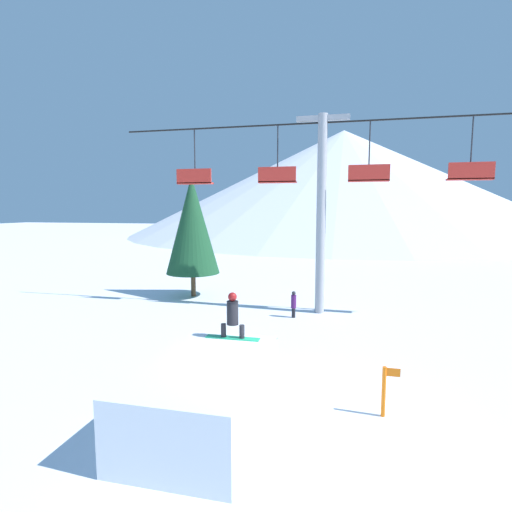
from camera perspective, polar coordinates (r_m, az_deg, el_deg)
The scene contains 8 objects.
ground_plane at distance 10.39m, azimuth 2.48°, elevation -21.79°, with size 220.00×220.00×0.00m, color white.
mountain_ridge at distance 79.25m, azimuth 12.29°, elevation 10.17°, with size 79.53×79.53×19.57m.
snow_ramp at distance 9.62m, azimuth -7.47°, elevation -19.13°, with size 2.59×4.24×1.55m.
snowboarder at distance 10.62m, azimuth -3.37°, elevation -8.58°, with size 1.45×0.31×1.24m.
chairlift at distance 18.93m, azimuth 9.33°, elevation 8.35°, with size 19.57×0.44×9.24m.
pine_tree_near at distance 22.55m, azimuth -9.09°, elevation 4.40°, with size 2.98×2.98×6.78m.
trail_marker at distance 10.50m, azimuth 17.89°, elevation -17.71°, with size 0.41×0.10×1.24m.
distant_skier at distance 18.41m, azimuth 5.40°, elevation -6.74°, with size 0.24×0.24×1.23m.
Camera 1 is at (1.70, -8.96, 4.98)m, focal length 28.00 mm.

